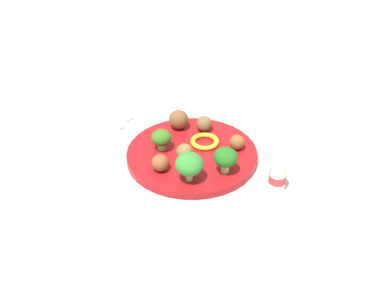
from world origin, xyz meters
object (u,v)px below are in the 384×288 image
meatball_far_rim (160,163)px  meatball_back_right (185,152)px  broccoli_floret_center (161,138)px  pepper_ring_far_rim (205,142)px  meatball_back_left (179,119)px  meatball_center (204,124)px  plate (192,155)px  broccoli_floret_far_rim (226,158)px  napkin (107,116)px  fork (114,113)px  knife (103,118)px  broccoli_floret_mid_right (189,164)px  yogurt_bottle (278,176)px  meatball_front_left (237,142)px

meatball_far_rim → meatball_back_right: 0.06m
broccoli_floret_center → pepper_ring_far_rim: bearing=54.1°
meatball_back_left → meatball_center: 0.06m
plate → meatball_back_right: (0.01, -0.03, 0.03)m
broccoli_floret_far_rim → meatball_back_left: (-0.18, 0.06, -0.01)m
meatball_far_rim → napkin: size_ratio=0.21×
napkin → fork: fork is taller
meatball_back_right → knife: (-0.27, 0.00, -0.03)m
meatball_center → broccoli_floret_mid_right: bearing=-58.6°
knife → yogurt_bottle: (0.45, 0.06, 0.02)m
napkin → meatball_front_left: bearing=14.1°
broccoli_floret_center → meatball_far_rim: broccoli_floret_center is taller
plate → meatball_back_left: 0.11m
meatball_front_left → meatball_center: bearing=174.9°
plate → broccoli_floret_far_rim: 0.11m
meatball_far_rim → meatball_front_left: meatball_far_rim is taller
meatball_front_left → knife: bearing=-162.7°
meatball_center → fork: 0.24m
broccoli_floret_center → meatball_center: (0.02, 0.12, -0.01)m
plate → yogurt_bottle: 0.20m
broccoli_floret_mid_right → napkin: 0.34m
broccoli_floret_far_rim → knife: (-0.36, -0.02, -0.04)m
yogurt_bottle → meatball_front_left: bearing=162.8°
pepper_ring_far_rim → napkin: pepper_ring_far_rim is taller
plate → meatball_center: bearing=113.8°
plate → meatball_far_rim: meatball_far_rim is taller
broccoli_floret_far_rim → napkin: size_ratio=0.33×
meatball_front_left → meatball_back_left: meatball_back_left is taller
meatball_far_rim → fork: 0.28m
knife → meatball_center: bearing=26.1°
broccoli_floret_mid_right → fork: 0.34m
meatball_far_rim → meatball_center: (-0.03, 0.17, -0.00)m
meatball_back_left → pepper_ring_far_rim: meatball_back_left is taller
broccoli_floret_center → meatball_center: 0.12m
plate → knife: plate is taller
plate → broccoli_floret_mid_right: (0.06, -0.08, 0.05)m
plate → meatball_back_left: (-0.09, 0.05, 0.03)m
napkin → yogurt_bottle: 0.47m
broccoli_floret_far_rim → meatball_center: broccoli_floret_far_rim is taller
napkin → pepper_ring_far_rim: bearing=11.0°
meatball_front_left → meatball_back_left: bearing=-172.1°
broccoli_floret_far_rim → broccoli_floret_mid_right: 0.08m
broccoli_floret_mid_right → meatball_far_rim: size_ratio=1.70×
meatball_back_right → napkin: bearing=175.8°
broccoli_floret_far_rim → pepper_ring_far_rim: broccoli_floret_far_rim is taller
broccoli_floret_center → broccoli_floret_mid_right: (0.12, -0.04, 0.01)m
broccoli_floret_mid_right → meatball_center: bearing=121.4°
meatball_far_rim → meatball_back_left: meatball_back_left is taller
broccoli_floret_mid_right → meatball_center: (-0.10, 0.16, -0.02)m
broccoli_floret_center → meatball_back_left: broccoli_floret_center is taller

